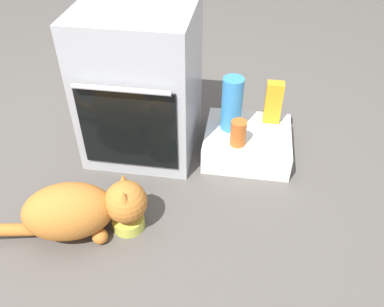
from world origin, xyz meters
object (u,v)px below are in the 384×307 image
Objects in this scene: sauce_jar at (238,133)px; juice_carton at (273,102)px; cat at (79,210)px; water_bottle at (232,104)px; pantry_cabinet at (247,143)px; oven at (141,82)px; food_bowl at (128,221)px.

juice_carton is at bearing 54.24° from sauce_jar.
water_bottle reaches higher than cat.
cat is at bearing -130.64° from water_bottle.
water_bottle is at bearing 31.79° from cat.
oven is at bearing 178.58° from pantry_cabinet.
sauce_jar reaches higher than cat.
water_bottle reaches higher than sauce_jar.
juice_carton reaches higher than sauce_jar.
food_bowl is at bearing -83.73° from oven.
juice_carton is (0.69, 0.11, -0.13)m from oven.
cat is at bearing -162.44° from food_bowl.
sauce_jar is at bearing -71.16° from water_bottle.
oven reaches higher than sauce_jar.
sauce_jar reaches higher than food_bowl.
sauce_jar is (0.52, -0.13, -0.18)m from oven.
pantry_cabinet is 0.26m from juice_carton.
water_bottle is (0.48, 0.01, -0.10)m from oven.
cat is (-0.19, -0.06, 0.11)m from food_bowl.
cat is at bearing -135.81° from juice_carton.
oven is 0.72m from food_bowl.
oven is 5.35× the size of food_bowl.
juice_carton is (0.22, 0.10, -0.03)m from water_bottle.
water_bottle is at bearing 108.84° from sauce_jar.
water_bottle is 1.25× the size of juice_carton.
cat is at bearing -139.24° from sauce_jar.
juice_carton is (0.82, 0.79, 0.13)m from cat.
oven is 0.57m from sauce_jar.
oven is at bearing 166.39° from sauce_jar.
sauce_jar is at bearing -114.83° from pantry_cabinet.
sauce_jar is at bearing 23.20° from cat.
oven is 0.97× the size of cat.
food_bowl is at bearing -130.51° from juice_carton.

